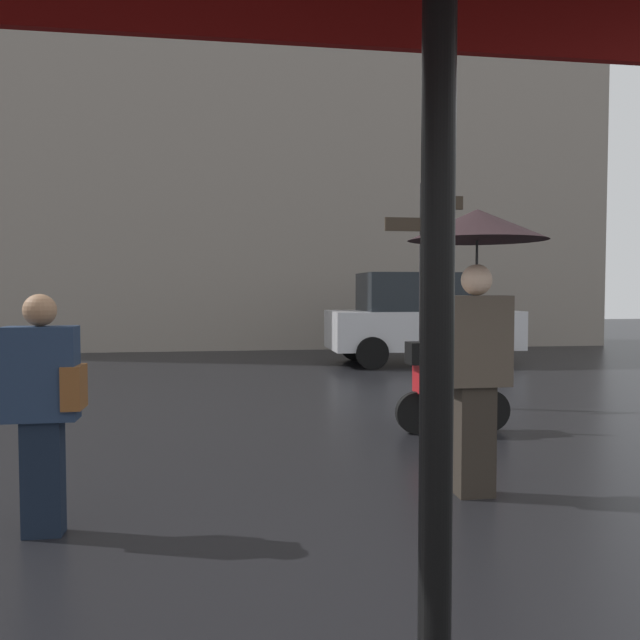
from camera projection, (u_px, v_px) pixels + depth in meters
pedestrian_with_umbrella at (477, 274)px, 4.81m from camera, size 1.05×1.05×2.19m
pedestrian_with_bag at (44, 399)px, 4.06m from camera, size 0.48×0.24×1.56m
parked_scooter at (450, 383)px, 7.05m from camera, size 1.31×0.32×1.23m
parked_car_left at (419, 318)px, 13.68m from camera, size 4.01×1.88×1.95m
street_signpost at (423, 272)px, 8.57m from camera, size 1.08×0.08×3.01m
building_block at (257, 83)px, 17.72m from camera, size 19.63×2.68×14.72m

